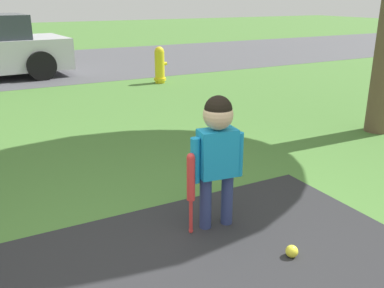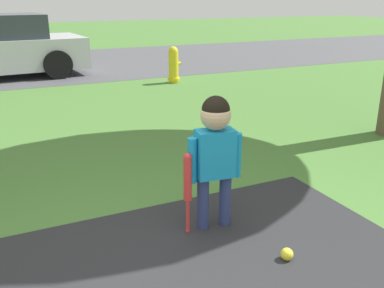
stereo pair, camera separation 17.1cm
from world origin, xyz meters
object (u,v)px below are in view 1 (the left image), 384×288
at_px(fire_hydrant, 160,65).
at_px(baseball_bat, 191,182).
at_px(child, 218,144).
at_px(sports_ball, 292,251).

bearing_deg(fire_hydrant, baseball_bat, -111.92).
relative_size(baseball_bat, fire_hydrant, 0.87).
xyz_separation_m(baseball_bat, fire_hydrant, (2.25, 5.60, -0.06)).
xyz_separation_m(child, sports_ball, (0.24, -0.62, -0.63)).
bearing_deg(sports_ball, child, 111.01).
xyz_separation_m(sports_ball, fire_hydrant, (1.79, 6.21, 0.32)).
bearing_deg(fire_hydrant, sports_ball, -106.06).
bearing_deg(fire_hydrant, child, -109.92).
relative_size(sports_ball, fire_hydrant, 0.12).
height_order(child, baseball_bat, child).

